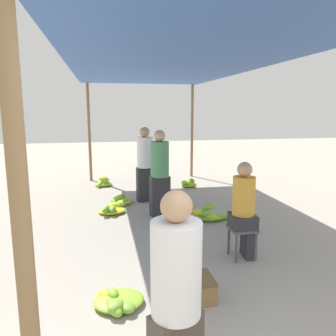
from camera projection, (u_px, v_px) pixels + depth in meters
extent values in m
cylinder|color=olive|center=(25.00, 264.00, 1.36)|extent=(0.08, 0.08, 2.76)
cylinder|color=olive|center=(89.00, 133.00, 9.24)|extent=(0.08, 0.08, 2.76)
cylinder|color=olive|center=(192.00, 131.00, 9.83)|extent=(0.08, 0.08, 2.76)
cube|color=#33569E|center=(172.00, 62.00, 5.35)|extent=(3.41, 8.57, 0.04)
cylinder|color=white|center=(176.00, 269.00, 2.07)|extent=(0.44, 0.44, 0.62)
sphere|color=tan|center=(176.00, 206.00, 2.00)|extent=(0.20, 0.20, 0.20)
cube|color=#4C4C4C|center=(242.00, 229.00, 4.46)|extent=(0.34, 0.34, 0.04)
cylinder|color=#4C4C4C|center=(236.00, 249.00, 4.34)|extent=(0.04, 0.04, 0.40)
cylinder|color=#4C4C4C|center=(255.00, 247.00, 4.39)|extent=(0.04, 0.04, 0.40)
cylinder|color=#4C4C4C|center=(229.00, 241.00, 4.60)|extent=(0.04, 0.04, 0.40)
cylinder|color=#4C4C4C|center=(247.00, 239.00, 4.65)|extent=(0.04, 0.04, 0.40)
cube|color=#2D2D33|center=(248.00, 241.00, 4.52)|extent=(0.17, 0.32, 0.44)
cube|color=#2D2D33|center=(243.00, 221.00, 4.44)|extent=(0.38, 0.38, 0.18)
cylinder|color=gold|center=(244.00, 196.00, 4.38)|extent=(0.33, 0.33, 0.52)
sphere|color=tan|center=(245.00, 169.00, 4.31)|extent=(0.20, 0.20, 0.20)
ellipsoid|color=#84B934|center=(113.00, 209.00, 6.31)|extent=(0.17, 0.27, 0.12)
ellipsoid|color=#CAD528|center=(115.00, 206.00, 6.60)|extent=(0.27, 0.18, 0.15)
ellipsoid|color=#77B437|center=(106.00, 209.00, 6.31)|extent=(0.25, 0.34, 0.14)
ellipsoid|color=#C8D428|center=(109.00, 208.00, 6.37)|extent=(0.25, 0.25, 0.09)
ellipsoid|color=yellow|center=(112.00, 210.00, 6.48)|extent=(0.53, 0.47, 0.10)
ellipsoid|color=#86BA34|center=(113.00, 293.00, 3.47)|extent=(0.17, 0.23, 0.10)
ellipsoid|color=#7DB636|center=(114.00, 307.00, 3.27)|extent=(0.23, 0.34, 0.12)
ellipsoid|color=#7AB536|center=(127.00, 307.00, 3.29)|extent=(0.24, 0.26, 0.10)
ellipsoid|color=yellow|center=(108.00, 295.00, 3.49)|extent=(0.29, 0.26, 0.11)
ellipsoid|color=#85B934|center=(115.00, 305.00, 3.25)|extent=(0.24, 0.26, 0.10)
ellipsoid|color=#90BE32|center=(119.00, 300.00, 3.42)|extent=(0.53, 0.46, 0.10)
ellipsoid|color=#7BB536|center=(125.00, 201.00, 7.12)|extent=(0.35, 0.28, 0.10)
ellipsoid|color=#9AC230|center=(124.00, 201.00, 7.06)|extent=(0.28, 0.26, 0.09)
ellipsoid|color=#92BF32|center=(121.00, 204.00, 6.91)|extent=(0.30, 0.23, 0.11)
ellipsoid|color=#86BA34|center=(119.00, 197.00, 7.07)|extent=(0.32, 0.24, 0.13)
ellipsoid|color=#8ABB33|center=(117.00, 202.00, 7.04)|extent=(0.35, 0.34, 0.12)
ellipsoid|color=#7DB636|center=(117.00, 200.00, 7.12)|extent=(0.18, 0.28, 0.15)
ellipsoid|color=#CBD528|center=(120.00, 202.00, 7.00)|extent=(0.24, 0.33, 0.12)
ellipsoid|color=yellow|center=(122.00, 202.00, 7.09)|extent=(0.44, 0.39, 0.10)
ellipsoid|color=#A2C52F|center=(100.00, 185.00, 8.63)|extent=(0.23, 0.35, 0.14)
ellipsoid|color=#7BB536|center=(103.00, 180.00, 8.82)|extent=(0.23, 0.28, 0.12)
ellipsoid|color=#CCD628|center=(103.00, 178.00, 8.72)|extent=(0.27, 0.19, 0.09)
ellipsoid|color=#BBCF2B|center=(104.00, 182.00, 8.77)|extent=(0.24, 0.25, 0.10)
ellipsoid|color=#A2C52F|center=(106.00, 181.00, 8.77)|extent=(0.24, 0.35, 0.11)
ellipsoid|color=#9BC230|center=(103.00, 178.00, 8.77)|extent=(0.14, 0.24, 0.15)
ellipsoid|color=#9FC430|center=(103.00, 185.00, 8.66)|extent=(0.26, 0.19, 0.13)
ellipsoid|color=#A4C62F|center=(104.00, 184.00, 8.77)|extent=(0.46, 0.40, 0.10)
ellipsoid|color=yellow|center=(239.00, 216.00, 5.81)|extent=(0.26, 0.24, 0.14)
ellipsoid|color=#A7C72E|center=(237.00, 224.00, 5.70)|extent=(0.26, 0.24, 0.10)
ellipsoid|color=yellow|center=(242.00, 217.00, 5.82)|extent=(0.27, 0.27, 0.13)
ellipsoid|color=#97C131|center=(244.00, 217.00, 5.79)|extent=(0.27, 0.18, 0.10)
ellipsoid|color=#A7C72E|center=(242.00, 218.00, 5.85)|extent=(0.18, 0.23, 0.10)
ellipsoid|color=#96C031|center=(242.00, 213.00, 5.80)|extent=(0.28, 0.15, 0.15)
ellipsoid|color=#C4D329|center=(243.00, 222.00, 5.83)|extent=(0.44, 0.38, 0.10)
ellipsoid|color=#86BA34|center=(210.00, 206.00, 6.11)|extent=(0.36, 0.28, 0.11)
ellipsoid|color=#AFCA2D|center=(211.00, 217.00, 5.94)|extent=(0.31, 0.35, 0.12)
ellipsoid|color=#8DBD33|center=(223.00, 217.00, 6.08)|extent=(0.27, 0.17, 0.12)
ellipsoid|color=#78B437|center=(205.00, 213.00, 6.03)|extent=(0.23, 0.34, 0.12)
ellipsoid|color=yellow|center=(199.00, 213.00, 6.10)|extent=(0.29, 0.23, 0.15)
ellipsoid|color=#7EB735|center=(209.00, 216.00, 6.14)|extent=(0.59, 0.52, 0.10)
ellipsoid|color=yellow|center=(185.00, 183.00, 8.58)|extent=(0.23, 0.25, 0.09)
ellipsoid|color=#7DB636|center=(191.00, 181.00, 8.69)|extent=(0.19, 0.32, 0.14)
ellipsoid|color=#C8D428|center=(190.00, 183.00, 8.81)|extent=(0.26, 0.25, 0.12)
ellipsoid|color=#A3C52F|center=(185.00, 183.00, 8.58)|extent=(0.26, 0.29, 0.11)
ellipsoid|color=#93BF32|center=(191.00, 185.00, 8.60)|extent=(0.32, 0.22, 0.11)
ellipsoid|color=#BED02A|center=(188.00, 184.00, 8.65)|extent=(0.19, 0.26, 0.10)
ellipsoid|color=#CDD627|center=(192.00, 185.00, 8.59)|extent=(0.31, 0.24, 0.11)
ellipsoid|color=#80B735|center=(188.00, 185.00, 8.65)|extent=(0.38, 0.33, 0.10)
cube|color=olive|center=(195.00, 289.00, 3.53)|extent=(0.38, 0.38, 0.22)
cube|color=brown|center=(195.00, 279.00, 3.51)|extent=(0.40, 0.40, 0.02)
cube|color=#2D2D33|center=(145.00, 184.00, 7.28)|extent=(0.40, 0.26, 0.77)
cylinder|color=white|center=(145.00, 152.00, 7.15)|extent=(0.41, 0.41, 0.67)
sphere|color=tan|center=(145.00, 132.00, 7.07)|extent=(0.22, 0.22, 0.22)
cube|color=#2D2D33|center=(160.00, 196.00, 6.29)|extent=(0.39, 0.25, 0.77)
cylinder|color=#4C8C59|center=(160.00, 159.00, 6.16)|extent=(0.40, 0.40, 0.67)
sphere|color=tan|center=(160.00, 136.00, 6.08)|extent=(0.22, 0.22, 0.22)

